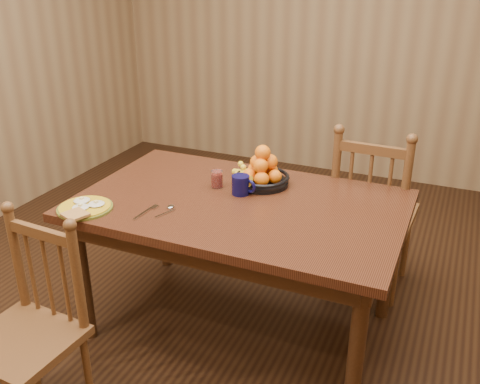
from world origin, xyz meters
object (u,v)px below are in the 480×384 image
at_px(chair_far, 372,213).
at_px(breakfast_plate, 85,207).
at_px(dining_table, 240,217).
at_px(coffee_mug, 241,185).
at_px(chair_near, 29,332).
at_px(fruit_bowl, 261,173).

bearing_deg(chair_far, breakfast_plate, 43.65).
height_order(dining_table, coffee_mug, coffee_mug).
bearing_deg(breakfast_plate, chair_near, -79.81).
bearing_deg(chair_far, dining_table, 52.67).
relative_size(coffee_mug, fruit_bowl, 0.41).
height_order(chair_near, coffee_mug, chair_near).
height_order(coffee_mug, fruit_bowl, fruit_bowl).
bearing_deg(fruit_bowl, dining_table, -93.99).
distance_m(chair_near, breakfast_plate, 0.63).
bearing_deg(breakfast_plate, coffee_mug, 37.28).
distance_m(chair_far, chair_near, 1.92).
relative_size(chair_near, coffee_mug, 6.86).
distance_m(chair_near, fruit_bowl, 1.34).
relative_size(dining_table, chair_far, 1.57).
bearing_deg(dining_table, breakfast_plate, -149.09).
height_order(dining_table, breakfast_plate, breakfast_plate).
distance_m(chair_far, fruit_bowl, 0.75).
bearing_deg(breakfast_plate, fruit_bowl, 43.47).
xyz_separation_m(dining_table, chair_near, (-0.55, -0.92, -0.22)).
bearing_deg(chair_near, fruit_bowl, 67.96).
bearing_deg(coffee_mug, fruit_bowl, 74.09).
height_order(dining_table, chair_near, chair_near).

